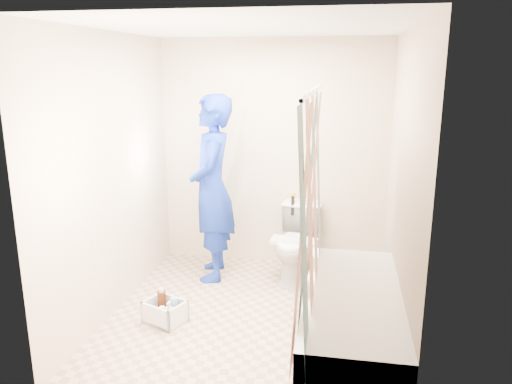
% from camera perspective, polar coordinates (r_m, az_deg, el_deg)
% --- Properties ---
extents(floor, '(2.60, 2.60, 0.00)m').
position_cam_1_polar(floor, '(4.47, -0.62, -14.02)').
color(floor, tan).
rests_on(floor, ground).
extents(ceiling, '(2.40, 2.60, 0.02)m').
position_cam_1_polar(ceiling, '(3.95, -0.72, 18.34)').
color(ceiling, white).
rests_on(ceiling, wall_back).
extents(wall_back, '(2.40, 0.02, 2.40)m').
position_cam_1_polar(wall_back, '(5.30, 1.98, 4.27)').
color(wall_back, beige).
rests_on(wall_back, ground).
extents(wall_front, '(2.40, 0.02, 2.40)m').
position_cam_1_polar(wall_front, '(2.83, -5.64, -4.80)').
color(wall_front, beige).
rests_on(wall_front, ground).
extents(wall_left, '(0.02, 2.60, 2.40)m').
position_cam_1_polar(wall_left, '(4.42, -16.13, 1.70)').
color(wall_left, beige).
rests_on(wall_left, ground).
extents(wall_right, '(0.02, 2.60, 2.40)m').
position_cam_1_polar(wall_right, '(4.00, 16.47, 0.39)').
color(wall_right, beige).
rests_on(wall_right, ground).
extents(bathtub, '(0.70, 1.75, 0.50)m').
position_cam_1_polar(bathtub, '(3.91, 10.87, -14.28)').
color(bathtub, white).
rests_on(bathtub, ground).
extents(curtain_rod, '(0.02, 1.90, 0.02)m').
position_cam_1_polar(curtain_rod, '(3.45, 6.61, 11.36)').
color(curtain_rod, silver).
rests_on(curtain_rod, wall_back).
extents(shower_curtain, '(0.06, 1.75, 1.80)m').
position_cam_1_polar(shower_curtain, '(3.62, 6.19, -3.50)').
color(shower_curtain, white).
rests_on(shower_curtain, curtain_rod).
extents(toilet, '(0.47, 0.76, 0.74)m').
position_cam_1_polar(toilet, '(5.10, 4.60, -5.84)').
color(toilet, white).
rests_on(toilet, ground).
extents(tank_lid, '(0.47, 0.24, 0.03)m').
position_cam_1_polar(tank_lid, '(4.97, 4.37, -5.60)').
color(tank_lid, white).
rests_on(tank_lid, toilet).
extents(tank_internals, '(0.18, 0.06, 0.24)m').
position_cam_1_polar(tank_internals, '(5.18, 4.62, -1.32)').
color(tank_internals, black).
rests_on(tank_internals, toilet).
extents(plumber, '(0.58, 0.76, 1.86)m').
position_cam_1_polar(plumber, '(4.98, -5.04, 0.39)').
color(plumber, '#0F3899').
rests_on(plumber, ground).
extents(cleaning_caddy, '(0.40, 0.36, 0.25)m').
position_cam_1_polar(cleaning_caddy, '(4.40, -10.26, -13.44)').
color(cleaning_caddy, silver).
rests_on(cleaning_caddy, ground).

